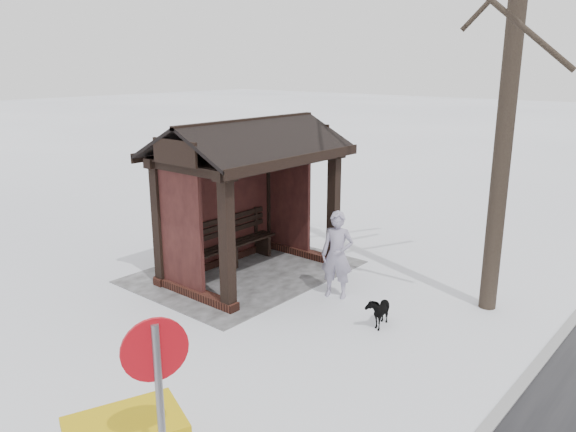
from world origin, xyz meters
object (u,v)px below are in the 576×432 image
Objects in this scene: dog at (378,310)px; road_sign at (157,384)px; pedestrian at (337,255)px; bus_shelter at (244,166)px.

dog is 5.11m from road_sign.
pedestrian is at bearing -135.42° from road_sign.
road_sign reaches higher than dog.
road_sign is at bearing -89.54° from pedestrian.
pedestrian is 1.40m from dog.
road_sign is at bearing -93.92° from dog.
bus_shelter is 3.81m from dog.
bus_shelter is 2.51m from pedestrian.
bus_shelter is 2.27× the size of pedestrian.
bus_shelter is at bearing -117.61° from road_sign.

